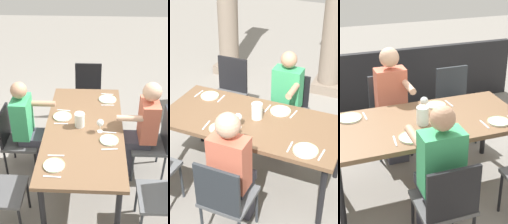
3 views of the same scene
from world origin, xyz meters
The scene contains 22 objects.
ground_plane centered at (0.00, 0.00, 0.00)m, with size 16.00×16.00×0.00m, color gray.
dining_table centered at (0.00, 0.00, 0.70)m, with size 1.92×0.90×0.77m.
chair_west_north centered at (-0.73, 0.88, 0.55)m, with size 0.44×0.44×0.96m.
chair_mid_north centered at (0.13, 0.87, 0.51)m, with size 0.44×0.44×0.89m.
chair_mid_south centered at (0.13, -0.87, 0.52)m, with size 0.44×0.44×0.91m.
diner_woman_green centered at (0.13, 0.69, 0.68)m, with size 0.34×0.49×1.27m.
diner_man_white centered at (0.12, -0.69, 0.70)m, with size 0.34×0.50×1.30m.
stone_column_centre centered at (0.28, 2.46, 1.38)m, with size 0.47×0.47×2.80m.
plate_0 centered at (-0.66, 0.26, 0.78)m, with size 0.21×0.21×0.02m.
fork_0 centered at (-0.81, 0.26, 0.77)m, with size 0.02×0.17×0.01m, color silver.
spoon_0 centered at (-0.51, 0.26, 0.77)m, with size 0.02×0.17×0.01m, color silver.
plate_1 centered at (-0.23, -0.29, 0.78)m, with size 0.21×0.21×0.02m.
wine_glass_1 centered at (-0.07, -0.19, 0.88)m, with size 0.08×0.08×0.16m.
fork_1 centered at (-0.38, -0.29, 0.77)m, with size 0.02×0.17×0.01m, color silver.
spoon_1 centered at (-0.08, -0.29, 0.77)m, with size 0.02×0.17×0.01m, color silver.
plate_2 centered at (0.21, 0.28, 0.78)m, with size 0.23×0.23×0.02m.
fork_2 centered at (0.06, 0.28, 0.77)m, with size 0.02×0.17×0.01m, color silver.
spoon_2 centered at (0.36, 0.28, 0.77)m, with size 0.02×0.17×0.01m, color silver.
plate_3 centered at (0.66, -0.29, 0.78)m, with size 0.24×0.24×0.02m.
fork_3 centered at (0.51, -0.29, 0.77)m, with size 0.02×0.17×0.01m, color silver.
spoon_3 centered at (0.81, -0.29, 0.77)m, with size 0.02×0.17×0.01m, color silver.
water_pitcher centered at (0.03, 0.05, 0.84)m, with size 0.12×0.12×0.17m.
Camera 2 is at (1.27, -2.82, 2.75)m, focal length 56.52 mm.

